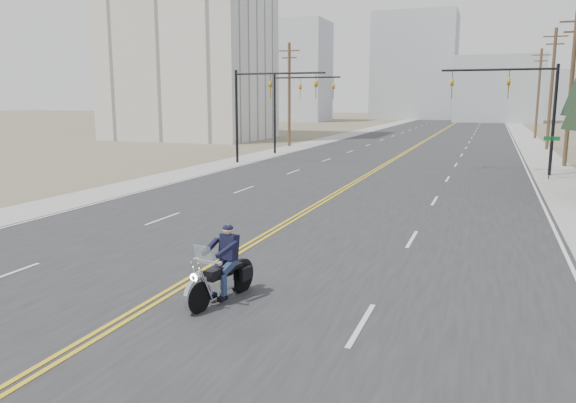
# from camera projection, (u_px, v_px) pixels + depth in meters

# --- Properties ---
(ground_plane) EXTENTS (400.00, 400.00, 0.00)m
(ground_plane) POSITION_uv_depth(u_px,v_px,m) (38.00, 371.00, 10.05)
(ground_plane) COLOR #776D56
(ground_plane) RESTS_ON ground
(road) EXTENTS (20.00, 200.00, 0.01)m
(road) POSITION_uv_depth(u_px,v_px,m) (433.00, 136.00, 74.80)
(road) COLOR #303033
(road) RESTS_ON ground
(sidewalk_left) EXTENTS (3.00, 200.00, 0.01)m
(sidewalk_left) POSITION_uv_depth(u_px,v_px,m) (349.00, 134.00, 78.66)
(sidewalk_left) COLOR #A5A5A0
(sidewalk_left) RESTS_ON ground
(sidewalk_right) EXTENTS (3.00, 200.00, 0.01)m
(sidewalk_right) POSITION_uv_depth(u_px,v_px,m) (526.00, 138.00, 70.95)
(sidewalk_right) COLOR #A5A5A0
(sidewalk_right) RESTS_ON ground
(traffic_mast_left) EXTENTS (7.10, 0.26, 7.00)m
(traffic_mast_left) POSITION_uv_depth(u_px,v_px,m) (261.00, 98.00, 41.78)
(traffic_mast_left) COLOR black
(traffic_mast_left) RESTS_ON ground
(traffic_mast_right) EXTENTS (7.10, 0.26, 7.00)m
(traffic_mast_right) POSITION_uv_depth(u_px,v_px,m) (521.00, 98.00, 35.76)
(traffic_mast_right) COLOR black
(traffic_mast_right) RESTS_ON ground
(traffic_mast_far) EXTENTS (6.10, 0.26, 7.00)m
(traffic_mast_far) POSITION_uv_depth(u_px,v_px,m) (293.00, 99.00, 49.31)
(traffic_mast_far) COLOR black
(traffic_mast_far) RESTS_ON ground
(street_sign) EXTENTS (0.90, 0.06, 2.62)m
(street_sign) POSITION_uv_depth(u_px,v_px,m) (551.00, 150.00, 33.86)
(street_sign) COLOR black
(street_sign) RESTS_ON ground
(utility_pole_c) EXTENTS (2.20, 0.30, 11.00)m
(utility_pole_c) POSITION_uv_depth(u_px,v_px,m) (571.00, 86.00, 39.99)
(utility_pole_c) COLOR brown
(utility_pole_c) RESTS_ON ground
(utility_pole_d) EXTENTS (2.20, 0.30, 11.50)m
(utility_pole_d) POSITION_uv_depth(u_px,v_px,m) (552.00, 87.00, 53.82)
(utility_pole_d) COLOR brown
(utility_pole_d) RESTS_ON ground
(utility_pole_e) EXTENTS (2.20, 0.30, 11.00)m
(utility_pole_e) POSITION_uv_depth(u_px,v_px,m) (538.00, 92.00, 69.59)
(utility_pole_e) COLOR brown
(utility_pole_e) RESTS_ON ground
(utility_pole_left) EXTENTS (2.20, 0.30, 10.50)m
(utility_pole_left) POSITION_uv_depth(u_px,v_px,m) (289.00, 93.00, 57.67)
(utility_pole_left) COLOR brown
(utility_pole_left) RESTS_ON ground
(apartment_block) EXTENTS (18.00, 14.00, 30.00)m
(apartment_block) POSITION_uv_depth(u_px,v_px,m) (188.00, 14.00, 67.64)
(apartment_block) COLOR silver
(apartment_block) RESTS_ON ground
(haze_bldg_a) EXTENTS (14.00, 12.00, 22.00)m
(haze_bldg_a) POSITION_uv_depth(u_px,v_px,m) (296.00, 72.00, 126.20)
(haze_bldg_a) COLOR #B7BCC6
(haze_bldg_a) RESTS_ON ground
(haze_bldg_b) EXTENTS (18.00, 14.00, 14.00)m
(haze_bldg_b) POSITION_uv_depth(u_px,v_px,m) (498.00, 89.00, 121.75)
(haze_bldg_b) COLOR #ADB2B7
(haze_bldg_b) RESTS_ON ground
(haze_bldg_d) EXTENTS (20.00, 15.00, 26.00)m
(haze_bldg_d) POSITION_uv_depth(u_px,v_px,m) (415.00, 67.00, 141.25)
(haze_bldg_d) COLOR #ADB2B7
(haze_bldg_d) RESTS_ON ground
(haze_bldg_e) EXTENTS (14.00, 14.00, 12.00)m
(haze_bldg_e) POSITION_uv_depth(u_px,v_px,m) (570.00, 95.00, 139.35)
(haze_bldg_e) COLOR #B7BCC6
(haze_bldg_e) RESTS_ON ground
(haze_bldg_f) EXTENTS (12.00, 12.00, 16.00)m
(haze_bldg_f) POSITION_uv_depth(u_px,v_px,m) (260.00, 87.00, 145.64)
(haze_bldg_f) COLOR #ADB2B7
(haze_bldg_f) RESTS_ON ground
(motorcyclist) EXTENTS (1.46, 2.52, 1.85)m
(motorcyclist) POSITION_uv_depth(u_px,v_px,m) (221.00, 265.00, 13.34)
(motorcyclist) COLOR black
(motorcyclist) RESTS_ON ground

